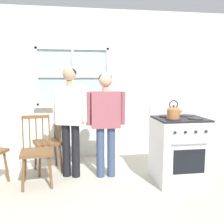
% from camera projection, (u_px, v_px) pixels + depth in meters
% --- Properties ---
extents(ground_plane, '(16.00, 16.00, 0.00)m').
position_uv_depth(ground_plane, '(89.00, 188.00, 3.38)').
color(ground_plane, '#B2AD9E').
extents(wall_back, '(6.40, 0.16, 2.70)m').
position_uv_depth(wall_back, '(84.00, 86.00, 4.57)').
color(wall_back, silver).
rests_on(wall_back, ground_plane).
extents(chair_by_window, '(0.51, 0.52, 0.96)m').
position_uv_depth(chair_by_window, '(49.00, 143.00, 3.94)').
color(chair_by_window, brown).
rests_on(chair_by_window, ground_plane).
extents(chair_center_cluster, '(0.46, 0.44, 0.96)m').
position_uv_depth(chair_center_cluster, '(37.00, 152.00, 3.43)').
color(chair_center_cluster, brown).
rests_on(chair_center_cluster, ground_plane).
extents(person_elderly_left, '(0.54, 0.33, 1.62)m').
position_uv_depth(person_elderly_left, '(70.00, 112.00, 3.65)').
color(person_elderly_left, black).
rests_on(person_elderly_left, ground_plane).
extents(person_teen_center, '(0.58, 0.23, 1.55)m').
position_uv_depth(person_teen_center, '(106.00, 115.00, 3.65)').
color(person_teen_center, '#384766').
rests_on(person_teen_center, ground_plane).
extents(stove, '(0.70, 0.68, 1.08)m').
position_uv_depth(stove, '(179.00, 149.00, 3.55)').
color(stove, silver).
rests_on(stove, ground_plane).
extents(kettle, '(0.21, 0.17, 0.25)m').
position_uv_depth(kettle, '(173.00, 112.00, 3.32)').
color(kettle, '#A86638').
rests_on(kettle, stove).
extents(potted_plant, '(0.13, 0.13, 0.25)m').
position_uv_depth(potted_plant, '(67.00, 101.00, 4.47)').
color(potted_plant, beige).
rests_on(potted_plant, wall_back).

